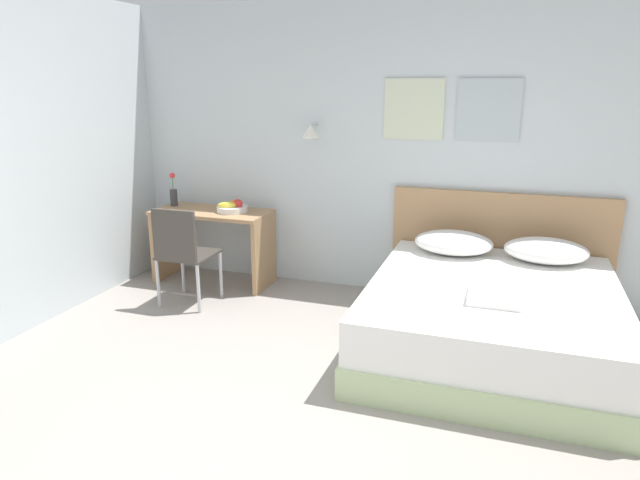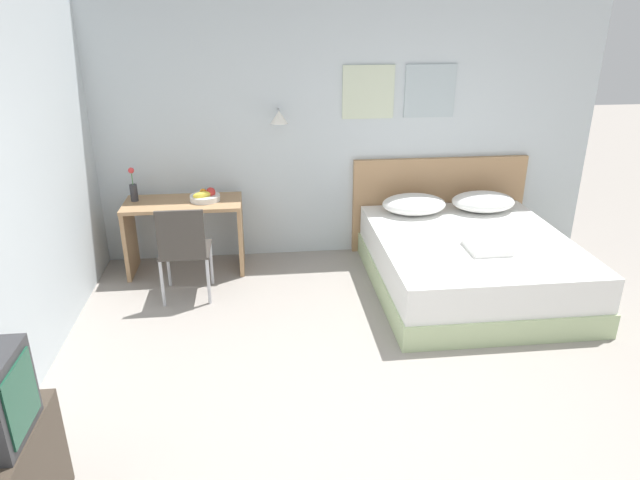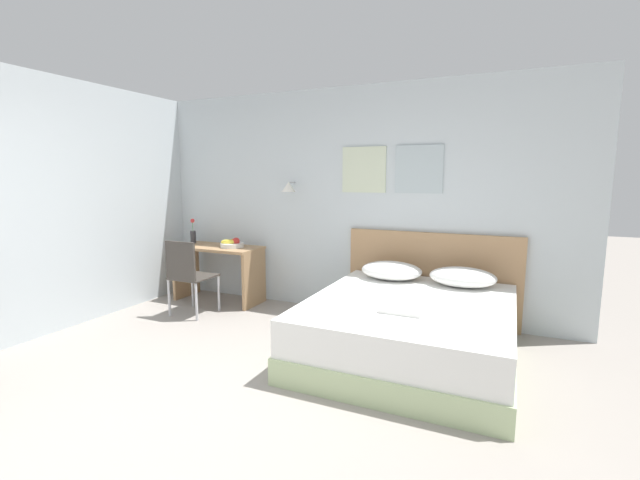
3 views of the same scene
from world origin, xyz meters
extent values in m
plane|color=gray|center=(0.00, 0.00, 0.00)|extent=(24.00, 24.00, 0.00)
cube|color=silver|center=(0.00, 2.94, 1.32)|extent=(5.55, 0.06, 2.65)
cube|color=beige|center=(0.35, 2.90, 1.70)|extent=(0.52, 0.02, 0.52)
cube|color=#A8B7BC|center=(0.98, 2.90, 1.70)|extent=(0.52, 0.02, 0.52)
cylinder|color=#B2B2B7|center=(-0.55, 2.83, 1.55)|extent=(0.02, 0.16, 0.02)
cone|color=white|center=(-0.55, 2.74, 1.50)|extent=(0.17, 0.17, 0.12)
cube|color=#B2C693|center=(1.16, 1.85, 0.11)|extent=(1.76, 2.00, 0.22)
cube|color=white|center=(1.16, 1.85, 0.37)|extent=(1.73, 1.96, 0.31)
cube|color=#A87F56|center=(1.16, 2.88, 0.51)|extent=(1.88, 0.06, 1.01)
ellipsoid|color=white|center=(0.79, 2.56, 0.62)|extent=(0.65, 0.48, 0.19)
ellipsoid|color=white|center=(1.52, 2.56, 0.62)|extent=(0.65, 0.48, 0.19)
cube|color=white|center=(1.17, 1.55, 0.56)|extent=(0.34, 0.35, 0.06)
cube|color=#A87F56|center=(-1.52, 2.59, 0.71)|extent=(1.13, 0.53, 0.03)
cube|color=#A87F56|center=(-2.06, 2.59, 0.35)|extent=(0.04, 0.49, 0.69)
cube|color=#A87F56|center=(-0.97, 2.59, 0.35)|extent=(0.04, 0.49, 0.69)
cube|color=#3D3833|center=(-1.46, 2.03, 0.45)|extent=(0.44, 0.44, 0.02)
cube|color=#3D3833|center=(-1.46, 1.83, 0.68)|extent=(0.41, 0.03, 0.44)
cylinder|color=#B7B7BC|center=(-1.66, 2.23, 0.22)|extent=(0.03, 0.03, 0.44)
cylinder|color=#B7B7BC|center=(-1.26, 2.23, 0.22)|extent=(0.03, 0.03, 0.44)
cylinder|color=#B7B7BC|center=(-1.66, 1.83, 0.22)|extent=(0.03, 0.03, 0.44)
cylinder|color=#B7B7BC|center=(-1.26, 1.83, 0.22)|extent=(0.03, 0.03, 0.44)
cylinder|color=silver|center=(-1.30, 2.60, 0.76)|extent=(0.29, 0.29, 0.05)
sphere|color=red|center=(-1.24, 2.60, 0.81)|extent=(0.09, 0.09, 0.09)
sphere|color=orange|center=(-1.32, 2.65, 0.80)|extent=(0.07, 0.07, 0.07)
ellipsoid|color=yellow|center=(-1.32, 2.54, 0.80)|extent=(0.19, 0.13, 0.07)
cylinder|color=#333338|center=(-1.98, 2.66, 0.81)|extent=(0.07, 0.07, 0.17)
cylinder|color=#3D7538|center=(-1.98, 2.66, 0.96)|extent=(0.01, 0.01, 0.14)
sphere|color=#DB3838|center=(-1.98, 2.66, 1.03)|extent=(0.06, 0.06, 0.06)
cube|color=#194733|center=(-1.89, -0.54, 0.84)|extent=(0.01, 0.32, 0.34)
camera|label=1|loc=(1.21, -2.18, 1.94)|focal=32.00mm
camera|label=2|loc=(-0.78, -2.81, 2.49)|focal=32.00mm
camera|label=3|loc=(1.94, -1.85, 1.62)|focal=24.00mm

